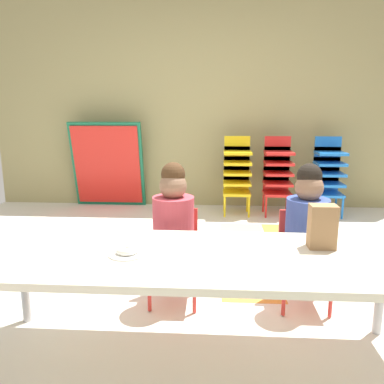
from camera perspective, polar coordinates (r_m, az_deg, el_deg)
ground_plane at (r=2.88m, az=-0.50°, el=-13.77°), size 5.32×4.90×0.02m
back_wall at (r=5.04m, az=1.51°, el=12.87°), size 5.32×0.10×2.62m
craft_table at (r=1.91m, az=0.33°, el=-10.20°), size 2.20×0.73×0.57m
seated_child_near_camera at (r=2.47m, az=-2.69°, el=-4.19°), size 0.32×0.31×0.92m
seated_child_middle_seat at (r=2.52m, az=16.32°, el=-4.36°), size 0.32×0.31×0.92m
kid_chair_yellow_stack at (r=4.66m, az=6.55°, el=3.06°), size 0.32×0.30×0.92m
kid_chair_red_stack at (r=4.71m, az=12.33°, el=2.95°), size 0.32×0.30×0.92m
kid_chair_blue_stack at (r=4.83m, az=19.21°, el=2.78°), size 0.32×0.30×0.92m
folded_activity_table at (r=5.08m, az=-12.14°, el=3.85°), size 0.90×0.29×1.09m
paper_bag_brown at (r=2.05m, az=18.41°, el=-4.79°), size 0.13×0.09×0.22m
paper_plate_near_edge at (r=1.91m, az=-9.41°, el=-8.85°), size 0.18×0.18×0.01m
donut_powdered_on_plate at (r=1.91m, az=-9.43°, el=-8.28°), size 0.11×0.11×0.03m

